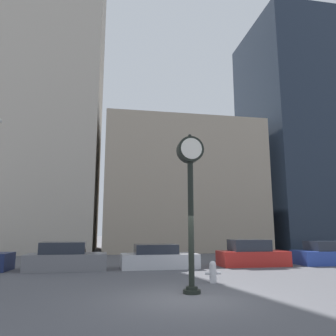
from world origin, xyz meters
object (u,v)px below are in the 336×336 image
street_clock (190,182)px  car_silver (158,258)px  car_blue (334,254)px  car_grey (66,258)px  car_red (252,255)px  fire_hydrant_near (213,272)px

street_clock → car_silver: (-0.03, 7.20, -3.12)m
street_clock → car_blue: size_ratio=1.11×
street_clock → car_blue: 13.22m
car_grey → car_red: size_ratio=1.03×
street_clock → car_silver: size_ratio=1.30×
car_red → fire_hydrant_near: 6.73m
car_grey → car_blue: bearing=-0.7°
street_clock → fire_hydrant_near: bearing=55.2°
car_blue → fire_hydrant_near: car_blue is taller
street_clock → car_grey: street_clock is taller
car_grey → street_clock: bearing=-57.0°
car_grey → car_red: (10.23, 0.25, 0.02)m
car_blue → fire_hydrant_near: (-9.27, -5.32, -0.15)m
car_silver → car_red: size_ratio=1.05×
street_clock → fire_hydrant_near: (1.34, 1.93, -3.23)m
car_grey → car_silver: car_grey is taller
fire_hydrant_near → car_silver: bearing=104.6°
car_grey → car_silver: (4.81, 0.14, -0.06)m
car_red → car_silver: bearing=-178.2°
car_grey → fire_hydrant_near: bearing=-41.1°
fire_hydrant_near → street_clock: bearing=-124.8°
car_silver → car_blue: 10.64m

